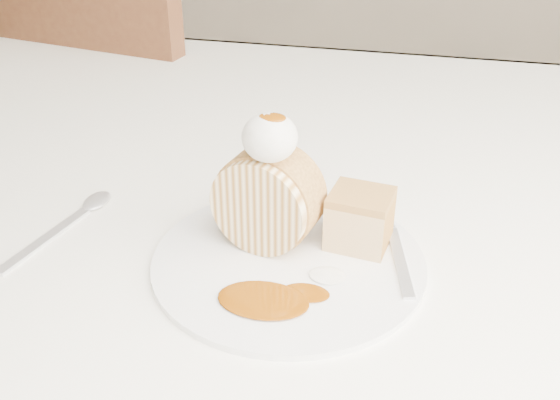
# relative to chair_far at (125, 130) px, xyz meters

# --- Properties ---
(table) EXTENTS (1.40, 0.90, 0.75)m
(table) POSITION_rel_chair_far_xyz_m (0.51, -0.48, 0.12)
(table) COLOR white
(table) RESTS_ON ground
(chair_far) EXTENTS (0.52, 0.52, 0.94)m
(chair_far) POSITION_rel_chair_far_xyz_m (0.00, 0.00, 0.00)
(chair_far) COLOR brown
(chair_far) RESTS_ON ground
(plate) EXTENTS (0.27, 0.27, 0.01)m
(plate) POSITION_rel_chair_far_xyz_m (0.50, -0.67, 0.22)
(plate) COLOR white
(plate) RESTS_ON table
(roulade_slice) EXTENTS (0.10, 0.07, 0.09)m
(roulade_slice) POSITION_rel_chair_far_xyz_m (0.48, -0.65, 0.26)
(roulade_slice) COLOR beige
(roulade_slice) RESTS_ON plate
(cake_chunk) EXTENTS (0.06, 0.05, 0.04)m
(cake_chunk) POSITION_rel_chair_far_xyz_m (0.56, -0.63, 0.24)
(cake_chunk) COLOR tan
(cake_chunk) RESTS_ON plate
(whipped_cream) EXTENTS (0.05, 0.05, 0.04)m
(whipped_cream) POSITION_rel_chair_far_xyz_m (0.49, -0.66, 0.33)
(whipped_cream) COLOR white
(whipped_cream) RESTS_ON roulade_slice
(caramel_drizzle) EXTENTS (0.02, 0.02, 0.01)m
(caramel_drizzle) POSITION_rel_chair_far_xyz_m (0.49, -0.66, 0.35)
(caramel_drizzle) COLOR #793905
(caramel_drizzle) RESTS_ON whipped_cream
(caramel_pool) EXTENTS (0.08, 0.06, 0.00)m
(caramel_pool) POSITION_rel_chair_far_xyz_m (0.50, -0.73, 0.22)
(caramel_pool) COLOR #793905
(caramel_pool) RESTS_ON plate
(fork) EXTENTS (0.05, 0.14, 0.00)m
(fork) POSITION_rel_chair_far_xyz_m (0.60, -0.66, 0.22)
(fork) COLOR silver
(fork) RESTS_ON plate
(spoon) EXTENTS (0.05, 0.14, 0.00)m
(spoon) POSITION_rel_chair_far_xyz_m (0.28, -0.69, 0.21)
(spoon) COLOR silver
(spoon) RESTS_ON table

